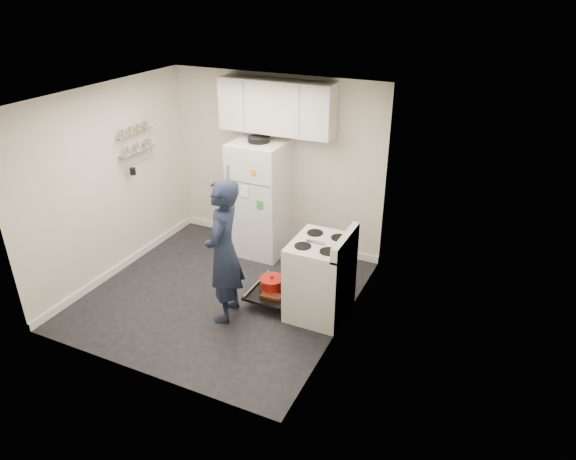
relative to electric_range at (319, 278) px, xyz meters
The scene contains 7 objects.
room 1.49m from the electric_range, behind, with size 3.21×3.21×2.51m.
electric_range is the anchor object (origin of this frame).
open_oven_door 0.66m from the electric_range, behind, with size 0.55×0.70×0.23m.
refrigerator 1.77m from the electric_range, 140.72° to the left, with size 0.72×0.74×1.72m.
upper_cabinets 2.38m from the electric_range, 132.27° to the left, with size 1.60×0.33×0.70m, color silver.
wall_shelf_rack 3.05m from the electric_range, behind, with size 0.14×0.60×0.61m.
person 1.16m from the electric_range, 151.82° to the right, with size 0.63×0.41×1.72m, color #182037.
Camera 1 is at (3.09, -4.65, 3.65)m, focal length 32.00 mm.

